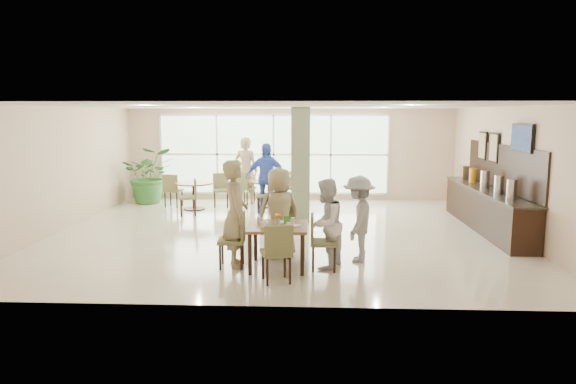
{
  "coord_description": "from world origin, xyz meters",
  "views": [
    {
      "loc": [
        0.66,
        -11.25,
        2.64
      ],
      "look_at": [
        0.2,
        -1.2,
        1.1
      ],
      "focal_mm": 32.0,
      "sensor_mm": 36.0,
      "label": 1
    }
  ],
  "objects_px": {
    "round_table_left": "(194,189)",
    "teen_left": "(235,214)",
    "main_table": "(278,230)",
    "buffet_counter": "(487,206)",
    "round_table_right": "(269,186)",
    "adult_b": "(301,181)",
    "potted_plant": "(149,175)",
    "teen_standing": "(358,219)",
    "teen_far": "(279,212)",
    "teen_right": "(326,224)",
    "adult_standing": "(246,170)",
    "adult_a": "(266,178)"
  },
  "relations": [
    {
      "from": "round_table_right",
      "to": "teen_standing",
      "type": "relative_size",
      "value": 0.75
    },
    {
      "from": "teen_left",
      "to": "teen_far",
      "type": "height_order",
      "value": "teen_left"
    },
    {
      "from": "round_table_left",
      "to": "buffet_counter",
      "type": "height_order",
      "value": "buffet_counter"
    },
    {
      "from": "buffet_counter",
      "to": "adult_b",
      "type": "relative_size",
      "value": 3.17
    },
    {
      "from": "main_table",
      "to": "teen_left",
      "type": "relative_size",
      "value": 0.55
    },
    {
      "from": "round_table_right",
      "to": "teen_right",
      "type": "bearing_deg",
      "value": -76.14
    },
    {
      "from": "main_table",
      "to": "buffet_counter",
      "type": "bearing_deg",
      "value": 34.7
    },
    {
      "from": "teen_far",
      "to": "teen_left",
      "type": "bearing_deg",
      "value": 19.27
    },
    {
      "from": "main_table",
      "to": "adult_a",
      "type": "relative_size",
      "value": 0.54
    },
    {
      "from": "buffet_counter",
      "to": "teen_standing",
      "type": "distance_m",
      "value": 4.18
    },
    {
      "from": "round_table_right",
      "to": "potted_plant",
      "type": "xyz_separation_m",
      "value": [
        -3.61,
        0.43,
        0.25
      ]
    },
    {
      "from": "round_table_right",
      "to": "teen_left",
      "type": "bearing_deg",
      "value": -91.05
    },
    {
      "from": "teen_left",
      "to": "adult_standing",
      "type": "distance_m",
      "value": 6.33
    },
    {
      "from": "round_table_left",
      "to": "adult_a",
      "type": "distance_m",
      "value": 2.1
    },
    {
      "from": "main_table",
      "to": "teen_standing",
      "type": "xyz_separation_m",
      "value": [
        1.42,
        0.49,
        0.11
      ]
    },
    {
      "from": "potted_plant",
      "to": "teen_left",
      "type": "height_order",
      "value": "teen_left"
    },
    {
      "from": "adult_b",
      "to": "adult_standing",
      "type": "bearing_deg",
      "value": -126.69
    },
    {
      "from": "adult_a",
      "to": "teen_left",
      "type": "bearing_deg",
      "value": -90.66
    },
    {
      "from": "main_table",
      "to": "adult_a",
      "type": "distance_m",
      "value": 5.09
    },
    {
      "from": "round_table_right",
      "to": "adult_b",
      "type": "height_order",
      "value": "adult_b"
    },
    {
      "from": "round_table_left",
      "to": "teen_far",
      "type": "distance_m",
      "value": 5.38
    },
    {
      "from": "round_table_left",
      "to": "buffet_counter",
      "type": "xyz_separation_m",
      "value": [
        7.29,
        -2.2,
        -0.01
      ]
    },
    {
      "from": "potted_plant",
      "to": "teen_standing",
      "type": "height_order",
      "value": "potted_plant"
    },
    {
      "from": "buffet_counter",
      "to": "round_table_right",
      "type": "bearing_deg",
      "value": 152.43
    },
    {
      "from": "adult_b",
      "to": "teen_right",
      "type": "bearing_deg",
      "value": -13.21
    },
    {
      "from": "teen_far",
      "to": "adult_a",
      "type": "xyz_separation_m",
      "value": [
        -0.62,
        4.32,
        0.1
      ]
    },
    {
      "from": "main_table",
      "to": "teen_right",
      "type": "xyz_separation_m",
      "value": [
        0.82,
        0.04,
        0.11
      ]
    },
    {
      "from": "potted_plant",
      "to": "adult_a",
      "type": "height_order",
      "value": "adult_a"
    },
    {
      "from": "round_table_left",
      "to": "teen_standing",
      "type": "bearing_deg",
      "value": -50.01
    },
    {
      "from": "teen_left",
      "to": "teen_standing",
      "type": "height_order",
      "value": "teen_left"
    },
    {
      "from": "teen_right",
      "to": "teen_left",
      "type": "bearing_deg",
      "value": -66.55
    },
    {
      "from": "adult_standing",
      "to": "main_table",
      "type": "bearing_deg",
      "value": 116.71
    },
    {
      "from": "main_table",
      "to": "round_table_right",
      "type": "height_order",
      "value": "same"
    },
    {
      "from": "round_table_left",
      "to": "adult_standing",
      "type": "xyz_separation_m",
      "value": [
        1.33,
        0.99,
        0.43
      ]
    },
    {
      "from": "buffet_counter",
      "to": "main_table",
      "type": "bearing_deg",
      "value": -145.3
    },
    {
      "from": "potted_plant",
      "to": "adult_a",
      "type": "relative_size",
      "value": 0.89
    },
    {
      "from": "potted_plant",
      "to": "teen_far",
      "type": "relative_size",
      "value": 1.0
    },
    {
      "from": "teen_left",
      "to": "teen_standing",
      "type": "xyz_separation_m",
      "value": [
        2.16,
        0.41,
        -0.15
      ]
    },
    {
      "from": "teen_right",
      "to": "adult_b",
      "type": "xyz_separation_m",
      "value": [
        -0.55,
        5.81,
        -0.03
      ]
    },
    {
      "from": "round_table_right",
      "to": "teen_right",
      "type": "distance_m",
      "value": 6.06
    },
    {
      "from": "buffet_counter",
      "to": "teen_standing",
      "type": "height_order",
      "value": "buffet_counter"
    },
    {
      "from": "round_table_right",
      "to": "adult_b",
      "type": "relative_size",
      "value": 0.79
    },
    {
      "from": "round_table_right",
      "to": "teen_right",
      "type": "xyz_separation_m",
      "value": [
        1.45,
        -5.88,
        0.19
      ]
    },
    {
      "from": "round_table_left",
      "to": "teen_left",
      "type": "distance_m",
      "value": 5.67
    },
    {
      "from": "potted_plant",
      "to": "teen_left",
      "type": "relative_size",
      "value": 0.9
    },
    {
      "from": "teen_far",
      "to": "teen_standing",
      "type": "distance_m",
      "value": 1.46
    },
    {
      "from": "teen_standing",
      "to": "adult_a",
      "type": "height_order",
      "value": "adult_a"
    },
    {
      "from": "teen_far",
      "to": "adult_standing",
      "type": "bearing_deg",
      "value": -99.31
    },
    {
      "from": "teen_right",
      "to": "adult_standing",
      "type": "height_order",
      "value": "adult_standing"
    },
    {
      "from": "round_table_left",
      "to": "adult_b",
      "type": "xyz_separation_m",
      "value": [
        2.95,
        0.47,
        0.18
      ]
    }
  ]
}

